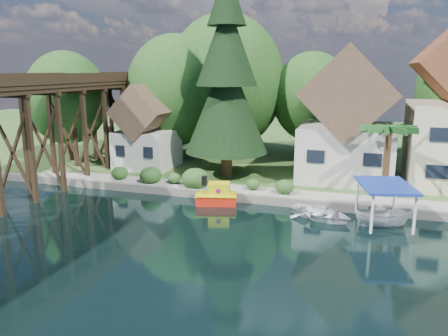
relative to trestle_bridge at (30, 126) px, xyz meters
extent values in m
plane|color=black|center=(16.00, -5.17, -5.35)|extent=(140.00, 140.00, 0.00)
cube|color=#2D4F1F|center=(16.00, 28.83, -5.10)|extent=(140.00, 52.00, 0.50)
cube|color=slate|center=(20.00, 2.83, -5.04)|extent=(60.00, 0.40, 0.62)
cube|color=gray|center=(22.00, 4.13, -4.82)|extent=(50.00, 2.60, 0.06)
cube|color=black|center=(0.00, -1.97, -1.35)|extent=(4.00, 0.36, 8.00)
cube|color=black|center=(0.00, 1.23, -1.35)|extent=(4.00, 0.36, 8.00)
cube|color=black|center=(0.00, 4.43, -1.35)|extent=(4.00, 0.36, 8.00)
cube|color=black|center=(0.00, 7.63, -1.35)|extent=(4.00, 0.36, 8.00)
cube|color=black|center=(0.00, 10.83, -1.35)|extent=(4.00, 0.36, 8.00)
cube|color=black|center=(0.00, 14.03, -1.35)|extent=(4.00, 0.36, 8.00)
cube|color=black|center=(0.00, 17.23, -1.35)|extent=(4.00, 0.36, 8.00)
cube|color=black|center=(0.00, 20.43, -1.35)|extent=(4.00, 0.36, 8.00)
cube|color=black|center=(-1.75, 0.83, 2.70)|extent=(0.35, 44.00, 0.35)
cube|color=black|center=(1.75, 0.83, 2.70)|extent=(0.35, 44.00, 0.35)
cube|color=black|center=(0.00, 0.83, 3.00)|extent=(4.00, 44.00, 0.30)
cube|color=black|center=(-2.00, 0.83, 3.55)|extent=(0.12, 44.00, 0.80)
cube|color=black|center=(2.00, 0.83, 3.55)|extent=(0.12, 44.00, 0.80)
cube|color=beige|center=(23.00, 10.83, -2.60)|extent=(7.50, 8.00, 4.50)
cube|color=#4E382A|center=(23.00, 10.83, 2.35)|extent=(7.64, 8.64, 7.64)
cube|color=black|center=(20.90, 6.79, -2.37)|extent=(1.35, 0.08, 1.00)
cube|color=black|center=(25.10, 6.79, -2.37)|extent=(1.35, 0.08, 1.00)
cube|color=black|center=(29.62, 7.04, -1.27)|extent=(1.53, 0.08, 1.00)
cube|color=beige|center=(5.00, 9.33, -3.10)|extent=(5.00, 5.00, 3.50)
cube|color=#4E382A|center=(5.00, 9.33, 0.45)|extent=(5.09, 5.40, 5.09)
cube|color=black|center=(3.60, 6.79, -2.92)|extent=(0.90, 0.08, 1.00)
cube|color=black|center=(6.40, 6.79, -2.92)|extent=(0.90, 0.08, 1.00)
cylinder|color=#382314|center=(6.00, 13.83, -2.60)|extent=(0.50, 0.50, 4.50)
ellipsoid|color=#1B4819|center=(6.00, 13.83, 2.15)|extent=(4.40, 4.40, 5.06)
cylinder|color=#382314|center=(10.00, 17.83, -2.37)|extent=(0.50, 0.50, 4.95)
ellipsoid|color=#1B4819|center=(10.00, 17.83, 2.85)|extent=(5.00, 5.00, 5.75)
cylinder|color=#382314|center=(19.00, 18.83, -2.82)|extent=(0.50, 0.50, 4.05)
ellipsoid|color=#1B4819|center=(19.00, 18.83, 1.45)|extent=(4.00, 4.00, 4.60)
cylinder|color=#382314|center=(-4.00, 9.83, -2.82)|extent=(0.50, 0.50, 4.05)
ellipsoid|color=#1B4819|center=(-4.00, 9.83, 1.45)|extent=(4.00, 4.00, 4.60)
ellipsoid|color=#1F4519|center=(8.00, 4.03, -4.08)|extent=(1.98, 1.98, 1.53)
ellipsoid|color=#1F4519|center=(10.00, 4.33, -4.25)|extent=(1.54, 1.54, 1.19)
ellipsoid|color=#1F4519|center=(12.00, 3.83, -4.00)|extent=(2.20, 2.20, 1.70)
ellipsoid|color=#1F4519|center=(5.00, 4.23, -4.17)|extent=(1.76, 1.76, 1.36)
ellipsoid|color=#1F4519|center=(16.50, 4.43, -4.25)|extent=(1.54, 1.54, 1.19)
ellipsoid|color=#1F4519|center=(19.00, 4.13, -4.17)|extent=(1.76, 1.76, 1.36)
cylinder|color=#382314|center=(13.16, 8.28, -3.25)|extent=(0.96, 0.96, 3.20)
cone|color=black|center=(13.16, 8.28, 1.56)|extent=(7.05, 7.05, 8.54)
cone|color=black|center=(13.16, 8.28, 6.36)|extent=(5.12, 5.12, 6.94)
cylinder|color=#382314|center=(26.05, 5.92, -2.47)|extent=(0.48, 0.48, 4.76)
ellipsoid|color=#194517|center=(26.05, 5.92, 0.12)|extent=(4.97, 4.97, 1.08)
cube|color=red|center=(14.45, 1.75, -5.02)|extent=(3.14, 2.19, 0.76)
cube|color=yellow|center=(14.45, 1.75, -4.61)|extent=(3.26, 2.31, 0.09)
cube|color=yellow|center=(14.63, 1.79, -4.21)|extent=(1.76, 1.49, 0.95)
cylinder|color=black|center=(13.62, 1.53, -3.59)|extent=(0.42, 0.42, 0.66)
cylinder|color=#940B54|center=(14.78, 1.23, -4.21)|extent=(0.35, 0.16, 0.34)
cylinder|color=#940B54|center=(14.48, 2.36, -4.21)|extent=(0.35, 0.16, 0.34)
cylinder|color=#940B54|center=(15.36, 1.99, -4.21)|extent=(0.16, 0.35, 0.34)
imported|color=white|center=(22.03, 0.91, -4.91)|extent=(5.14, 4.56, 0.88)
imported|color=silver|center=(25.82, 0.45, -4.68)|extent=(3.67, 2.09, 1.34)
cube|color=navy|center=(25.82, 0.45, -2.67)|extent=(3.88, 4.86, 0.16)
cylinder|color=white|center=(27.44, -1.08, -3.88)|extent=(0.16, 0.16, 2.41)
cylinder|color=white|center=(26.54, 2.56, -3.88)|extent=(0.16, 0.16, 2.41)
cylinder|color=white|center=(25.10, -1.66, -3.88)|extent=(0.16, 0.16, 2.41)
cylinder|color=white|center=(24.20, 1.98, -3.88)|extent=(0.16, 0.16, 2.41)
camera|label=1|loc=(24.29, -27.05, 4.28)|focal=35.00mm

